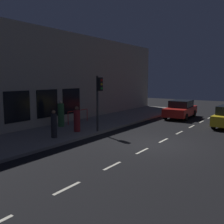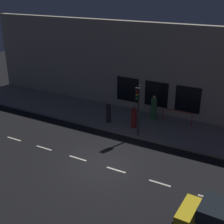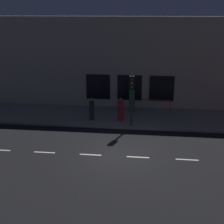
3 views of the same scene
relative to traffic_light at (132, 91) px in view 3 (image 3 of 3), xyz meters
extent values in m
plane|color=black|center=(-4.15, 0.38, -2.63)|extent=(60.00, 60.00, 0.00)
cube|color=gray|center=(2.10, 0.38, -2.55)|extent=(4.50, 32.00, 0.15)
cube|color=#B2A893|center=(4.65, 0.38, 0.92)|extent=(0.60, 32.00, 7.09)
cube|color=black|center=(4.32, -2.10, -0.88)|extent=(0.04, 1.90, 1.98)
cube|color=black|center=(4.32, 0.38, -0.88)|extent=(0.04, 1.90, 1.98)
cube|color=black|center=(4.32, 2.87, -0.88)|extent=(0.04, 1.90, 1.98)
cube|color=beige|center=(-4.15, -3.22, -2.62)|extent=(0.12, 1.20, 0.01)
cube|color=beige|center=(-4.15, -0.62, -2.62)|extent=(0.12, 1.20, 0.01)
cube|color=beige|center=(-4.15, 1.98, -2.62)|extent=(0.12, 1.20, 0.01)
cube|color=beige|center=(-4.15, 4.58, -2.62)|extent=(0.12, 1.20, 0.01)
cube|color=beige|center=(-4.15, 7.18, -2.62)|extent=(0.12, 1.20, 0.01)
cylinder|color=#2D2D30|center=(0.12, 0.00, -0.71)|extent=(0.13, 0.13, 3.54)
cube|color=black|center=(-0.07, 0.00, 0.54)|extent=(0.26, 0.32, 0.84)
sphere|color=red|center=(-0.21, 0.00, 0.79)|extent=(0.15, 0.15, 0.15)
sphere|color=gold|center=(-0.21, 0.00, 0.54)|extent=(0.15, 0.15, 0.15)
sphere|color=green|center=(-0.21, 0.00, 0.29)|extent=(0.15, 0.15, 0.15)
cylinder|color=#232328|center=(1.09, 2.82, -1.79)|extent=(0.40, 0.40, 1.38)
sphere|color=#936B4C|center=(1.09, 2.82, -1.00)|extent=(0.21, 0.21, 0.21)
cube|color=#936B4C|center=(1.18, 2.81, -1.00)|extent=(0.05, 0.06, 0.06)
cylinder|color=maroon|center=(1.16, 0.80, -1.79)|extent=(0.45, 0.45, 1.38)
sphere|color=brown|center=(1.16, 0.80, -0.98)|extent=(0.24, 0.24, 0.24)
cube|color=brown|center=(1.04, 0.81, -0.98)|extent=(0.05, 0.07, 0.07)
cylinder|color=#336B38|center=(3.25, 0.13, -1.66)|extent=(0.59, 0.59, 1.63)
sphere|color=beige|center=(3.25, 0.13, -0.74)|extent=(0.21, 0.21, 0.21)
cube|color=beige|center=(3.30, 0.22, -0.74)|extent=(0.07, 0.06, 0.06)
cylinder|color=red|center=(3.31, -2.79, -2.00)|extent=(0.05, 0.05, 0.95)
cylinder|color=red|center=(3.31, -0.62, -2.00)|extent=(0.05, 0.05, 0.95)
cylinder|color=red|center=(3.31, -1.70, -1.53)|extent=(0.05, 2.17, 0.05)
camera|label=1|loc=(-9.81, 12.90, 0.89)|focal=41.28mm
camera|label=2|loc=(-17.22, -7.54, 7.03)|focal=49.64mm
camera|label=3|loc=(-19.33, -0.94, 4.97)|focal=49.87mm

